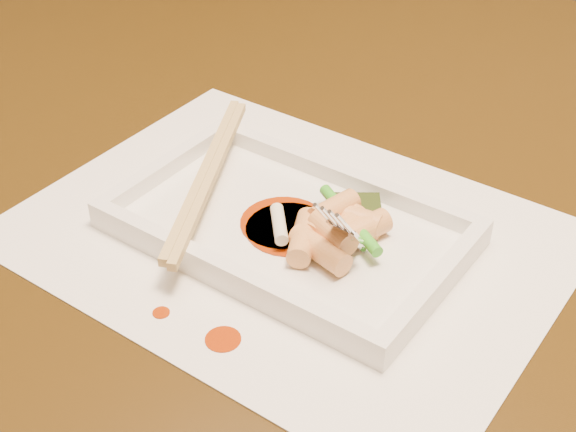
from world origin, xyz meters
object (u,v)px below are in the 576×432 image
Objects in this scene: placemat at (288,236)px; plate_base at (288,231)px; chopstick_a at (204,173)px; fork at (388,163)px; table at (299,214)px.

placemat is 1.54× the size of plate_base.
chopstick_a is 1.62× the size of fork.
fork reaches higher than plate_base.
fork reaches higher than table.
table is 0.19m from placemat.
table is at bearing 92.07° from chopstick_a.
plate_base is 0.11m from fork.
fork reaches higher than placemat.
plate_base reaches higher than placemat.
placemat is (0.09, -0.14, 0.10)m from table.
placemat is at bearing -58.22° from table.
plate_base is 1.15× the size of chopstick_a.
fork is at bearing -37.96° from table.
plate_base is 1.86× the size of fork.
placemat is at bearing -165.58° from fork.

